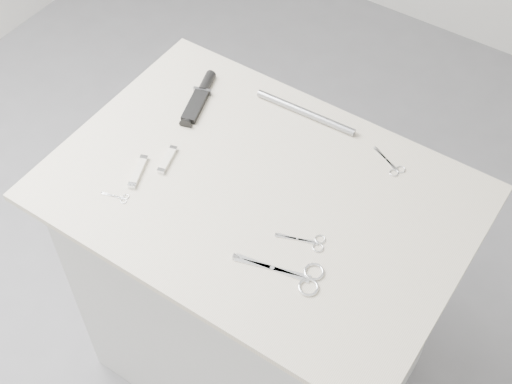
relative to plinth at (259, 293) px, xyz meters
The scene contains 11 objects.
ground 0.46m from the plinth, ahead, with size 4.00×4.00×0.01m, color gray.
plinth is the anchor object (origin of this frame).
display_board 0.46m from the plinth, ahead, with size 1.00×0.70×0.02m, color beige.
large_shears 0.54m from the plinth, 37.48° to the right, with size 0.20×0.10×0.01m.
embroidery_scissors_a 0.51m from the plinth, 19.41° to the right, with size 0.11×0.06×0.00m.
embroidery_scissors_b 0.58m from the plinth, 47.27° to the left, with size 0.10×0.07×0.00m.
tiny_scissors 0.58m from the plinth, 142.57° to the right, with size 0.07×0.04×0.00m.
sheathed_knife 0.60m from the plinth, 149.56° to the left, with size 0.08×0.19×0.02m.
pocket_knife_a 0.56m from the plinth, 156.84° to the right, with size 0.06×0.10×0.01m.
pocket_knife_b 0.54m from the plinth, 168.76° to the right, with size 0.04×0.09×0.01m.
metal_rail 0.56m from the plinth, 98.35° to the left, with size 0.02×0.02×0.28m, color gray.
Camera 1 is at (0.59, -0.90, 2.24)m, focal length 50.00 mm.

